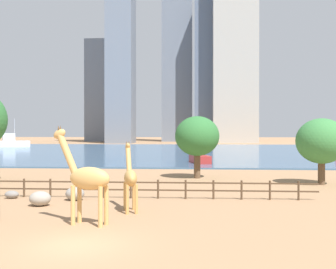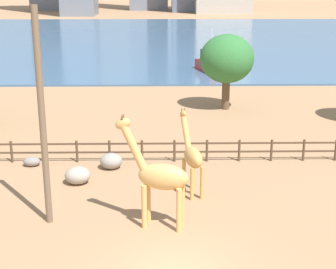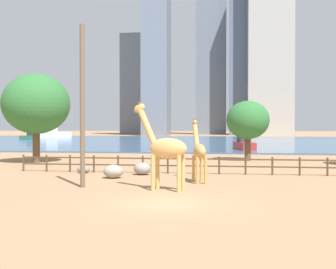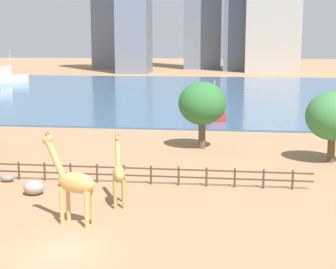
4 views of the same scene
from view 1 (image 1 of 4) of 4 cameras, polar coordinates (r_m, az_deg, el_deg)
ground_plane at (r=97.04m, az=1.18°, el=-2.23°), size 400.00×400.00×0.00m
harbor_water at (r=94.04m, az=1.08°, el=-2.26°), size 180.00×86.00×0.20m
giraffe_tall at (r=24.61m, az=-5.14°, el=-5.85°), size 1.25×2.95×4.07m
giraffe_companion at (r=21.42m, az=-11.01°, el=-5.80°), size 3.28×1.43×4.95m
boulder_near_fence at (r=31.27m, az=-20.40°, el=-7.62°), size 0.97×0.72×0.54m
boulder_by_pole at (r=27.63m, az=-16.94°, el=-8.30°), size 1.34×1.22×0.91m
boulder_small at (r=29.21m, az=-12.49°, el=-7.83°), size 1.26×1.18×0.89m
enclosure_fence at (r=29.54m, az=-6.22°, el=-7.12°), size 26.12×0.14×1.30m
tree_center_broad at (r=38.75m, az=20.08°, el=-0.87°), size 4.38×4.38×5.75m
tree_right_tall at (r=41.42m, az=3.97°, el=-0.26°), size 4.35×4.35×6.11m
boat_ferry at (r=121.28m, az=-20.38°, el=-1.01°), size 8.91×7.05×7.69m
boat_tug at (r=58.73m, az=4.31°, el=-3.06°), size 3.17×5.62×4.78m
skyline_tower_needle at (r=162.57m, az=-6.42°, el=15.42°), size 9.64×12.02×92.89m
skyline_block_central at (r=172.88m, az=5.59°, el=8.31°), size 11.68×10.38×56.11m
skyline_tower_glass at (r=168.90m, az=9.02°, el=11.76°), size 16.97×13.19×75.12m
skyline_block_left at (r=189.58m, az=1.29°, el=14.86°), size 12.85×12.73×103.17m
skyline_block_right at (r=187.16m, az=-8.22°, el=5.81°), size 17.11×13.22×43.78m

